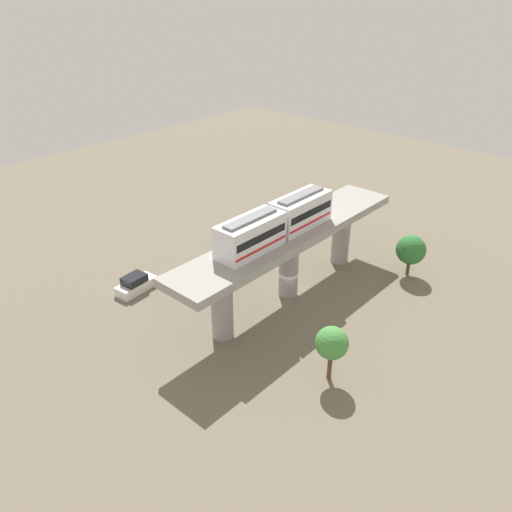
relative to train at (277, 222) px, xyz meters
name	(u,v)px	position (x,y,z in m)	size (l,w,h in m)	color
ground_plane	(288,294)	(0.00, -1.98, -8.57)	(120.00, 120.00, 0.00)	#706654
viaduct	(289,247)	(0.00, -1.98, -3.22)	(5.20, 28.00, 7.04)	#999691
train	(277,222)	(0.00, 0.00, 0.00)	(2.64, 13.55, 3.24)	silver
parked_car_red	(199,278)	(7.96, 2.66, -7.83)	(2.09, 4.32, 1.76)	red
parked_car_yellow	(266,242)	(8.29, -8.08, -7.83)	(2.19, 4.35, 1.76)	yellow
parked_car_white	(136,284)	(11.78, 7.80, -7.83)	(2.21, 4.36, 1.76)	white
tree_near_viaduct	(411,250)	(-7.07, -13.47, -5.58)	(3.10, 3.10, 4.56)	brown
tree_mid_lot	(332,343)	(-10.12, 5.38, -5.11)	(2.60, 2.60, 4.81)	brown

